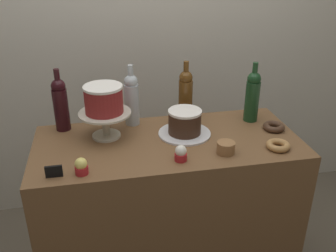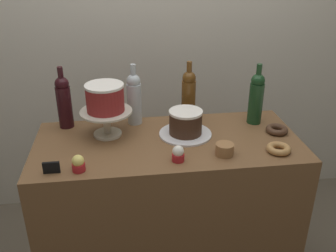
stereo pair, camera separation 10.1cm
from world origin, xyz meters
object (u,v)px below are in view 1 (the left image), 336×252
at_px(wine_bottle_amber, 186,94).
at_px(cupcake_lemon, 81,167).
at_px(wine_bottle_green, 252,95).
at_px(wine_bottle_clear, 132,99).
at_px(cake_stand_pedestal, 105,120).
at_px(donut_chocolate, 274,127).
at_px(donut_maple, 278,145).
at_px(chocolate_round_cake, 185,122).
at_px(price_sign_chalkboard, 54,171).
at_px(cupcake_vanilla, 181,153).
at_px(white_layer_cake, 104,99).
at_px(cookie_stack, 226,148).
at_px(wine_bottle_dark_red, 60,103).

xyz_separation_m(wine_bottle_amber, cupcake_lemon, (-0.56, -0.46, -0.11)).
bearing_deg(cupcake_lemon, wine_bottle_amber, 39.54).
bearing_deg(wine_bottle_green, wine_bottle_amber, 165.57).
bearing_deg(cupcake_lemon, wine_bottle_clear, 59.61).
height_order(cake_stand_pedestal, donut_chocolate, cake_stand_pedestal).
height_order(cake_stand_pedestal, donut_maple, cake_stand_pedestal).
distance_m(chocolate_round_cake, wine_bottle_green, 0.41).
distance_m(wine_bottle_green, wine_bottle_amber, 0.36).
xyz_separation_m(cake_stand_pedestal, cupcake_lemon, (-0.12, -0.32, -0.06)).
relative_size(chocolate_round_cake, wine_bottle_amber, 0.52).
height_order(wine_bottle_green, price_sign_chalkboard, wine_bottle_green).
bearing_deg(cupcake_vanilla, white_layer_cake, 136.45).
distance_m(wine_bottle_green, donut_chocolate, 0.20).
bearing_deg(white_layer_cake, wine_bottle_amber, 17.14).
bearing_deg(chocolate_round_cake, wine_bottle_green, 13.99).
relative_size(cookie_stack, price_sign_chalkboard, 1.20).
bearing_deg(cookie_stack, wine_bottle_amber, 102.99).
height_order(cake_stand_pedestal, price_sign_chalkboard, cake_stand_pedestal).
bearing_deg(wine_bottle_amber, chocolate_round_cake, -104.38).
bearing_deg(cupcake_vanilla, cookie_stack, 6.49).
bearing_deg(cake_stand_pedestal, white_layer_cake, 90.00).
relative_size(cupcake_lemon, price_sign_chalkboard, 1.06).
bearing_deg(donut_chocolate, wine_bottle_dark_red, 168.55).
relative_size(chocolate_round_cake, donut_maple, 1.50).
bearing_deg(wine_bottle_clear, cookie_stack, -45.95).
distance_m(wine_bottle_dark_red, cupcake_vanilla, 0.69).
xyz_separation_m(white_layer_cake, donut_maple, (0.79, -0.28, -0.19)).
bearing_deg(wine_bottle_green, chocolate_round_cake, -166.01).
bearing_deg(cake_stand_pedestal, wine_bottle_clear, 40.81).
bearing_deg(wine_bottle_clear, cupcake_vanilla, -68.40).
bearing_deg(price_sign_chalkboard, donut_chocolate, 12.33).
relative_size(cupcake_vanilla, price_sign_chalkboard, 1.06).
bearing_deg(wine_bottle_green, donut_chocolate, -60.79).
relative_size(donut_maple, cookie_stack, 1.33).
relative_size(donut_maple, donut_chocolate, 1.00).
bearing_deg(wine_bottle_dark_red, cookie_stack, -28.30).
relative_size(wine_bottle_amber, price_sign_chalkboard, 4.65).
distance_m(chocolate_round_cake, donut_maple, 0.46).
bearing_deg(donut_chocolate, cupcake_vanilla, -158.95).
relative_size(wine_bottle_green, price_sign_chalkboard, 4.65).
bearing_deg(cupcake_vanilla, price_sign_chalkboard, -177.03).
xyz_separation_m(cake_stand_pedestal, wine_bottle_dark_red, (-0.22, 0.13, 0.05)).
distance_m(wine_bottle_clear, cupcake_vanilla, 0.47).
relative_size(wine_bottle_green, wine_bottle_amber, 1.00).
relative_size(white_layer_cake, wine_bottle_clear, 0.58).
distance_m(donut_chocolate, price_sign_chalkboard, 1.11).
distance_m(white_layer_cake, donut_chocolate, 0.88).
distance_m(wine_bottle_amber, cupcake_vanilla, 0.46).
xyz_separation_m(wine_bottle_clear, cupcake_vanilla, (0.17, -0.42, -0.11)).
bearing_deg(chocolate_round_cake, wine_bottle_clear, 143.97).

